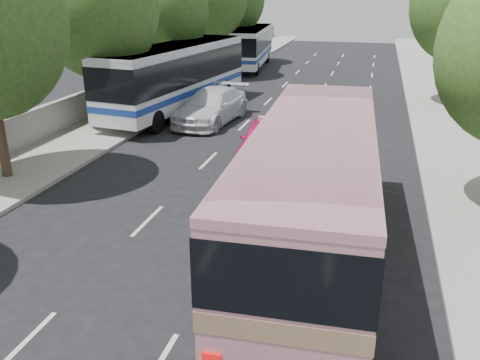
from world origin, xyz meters
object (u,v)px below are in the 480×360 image
(pink_taxi, at_px, (265,140))
(white_pickup, at_px, (211,106))
(pink_bus, at_px, (313,179))
(tour_coach_front, at_px, (177,72))
(tour_coach_rear, at_px, (251,44))

(pink_taxi, height_order, white_pickup, white_pickup)
(pink_bus, xyz_separation_m, pink_taxi, (-2.93, 7.85, -1.43))
(pink_bus, relative_size, pink_taxi, 2.40)
(tour_coach_front, relative_size, tour_coach_rear, 1.11)
(pink_taxi, bearing_deg, white_pickup, 124.07)
(pink_bus, relative_size, tour_coach_front, 0.88)
(pink_taxi, xyz_separation_m, tour_coach_front, (-6.60, 6.94, 1.47))
(pink_bus, distance_m, white_pickup, 14.83)
(white_pickup, distance_m, tour_coach_rear, 19.50)
(pink_taxi, relative_size, tour_coach_front, 0.37)
(tour_coach_rear, bearing_deg, white_pickup, -87.93)
(pink_taxi, xyz_separation_m, white_pickup, (-4.02, 5.18, 0.06))
(pink_taxi, distance_m, tour_coach_rear, 25.37)
(white_pickup, height_order, tour_coach_front, tour_coach_front)
(pink_taxi, height_order, tour_coach_rear, tour_coach_rear)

